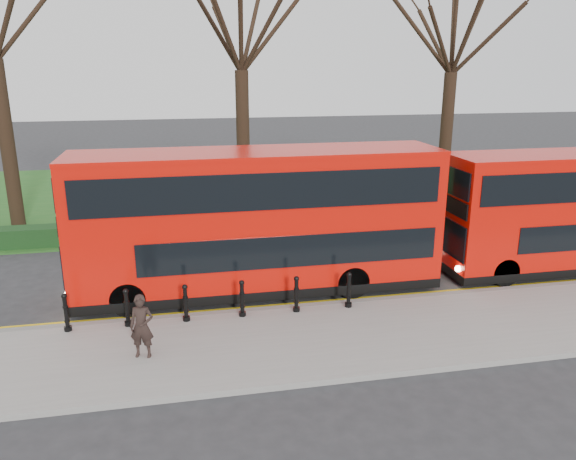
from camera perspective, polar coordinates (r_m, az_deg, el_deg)
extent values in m
plane|color=#28282B|center=(17.06, -6.89, -7.34)|extent=(120.00, 120.00, 0.00)
cube|color=gray|center=(14.34, -5.88, -11.84)|extent=(60.00, 4.00, 0.15)
cube|color=slate|center=(16.12, -6.60, -8.51)|extent=(60.00, 0.25, 0.16)
cube|color=#1C511B|center=(31.36, -9.20, 3.71)|extent=(60.00, 18.00, 0.06)
cube|color=black|center=(23.32, -8.33, 0.24)|extent=(60.00, 0.90, 0.80)
cube|color=yellow|center=(16.42, -6.69, -8.29)|extent=(60.00, 0.10, 0.01)
cube|color=yellow|center=(16.60, -6.75, -8.01)|extent=(60.00, 0.10, 0.01)
cylinder|color=black|center=(26.71, -26.60, 7.64)|extent=(0.60, 0.60, 7.08)
cylinder|color=black|center=(26.01, -4.57, 8.60)|extent=(0.60, 0.60, 6.61)
cylinder|color=black|center=(28.96, 15.71, 8.73)|extent=(0.60, 0.60, 6.49)
cylinder|color=black|center=(15.82, -21.61, -7.86)|extent=(0.15, 0.15, 1.00)
cylinder|color=black|center=(15.60, -16.03, -7.65)|extent=(0.15, 0.15, 1.00)
cylinder|color=black|center=(15.53, -10.35, -7.36)|extent=(0.15, 0.15, 1.00)
cylinder|color=black|center=(15.61, -4.69, -7.00)|extent=(0.15, 0.15, 1.00)
cylinder|color=black|center=(15.84, 0.86, -6.59)|extent=(0.15, 0.15, 1.00)
cylinder|color=black|center=(16.21, 6.19, -6.13)|extent=(0.15, 0.15, 1.00)
cube|color=red|center=(17.09, -3.04, 1.28)|extent=(11.03, 2.51, 4.06)
cube|color=black|center=(17.75, -2.94, -5.22)|extent=(11.05, 2.53, 0.30)
cube|color=black|center=(16.24, 0.46, -2.20)|extent=(8.82, 0.04, 0.95)
cube|color=black|center=(15.61, -2.42, 3.90)|extent=(10.43, 0.04, 1.05)
cube|color=black|center=(17.13, -21.70, 1.28)|extent=(0.06, 2.21, 0.55)
cylinder|color=black|center=(16.56, -15.96, -6.76)|extent=(1.00, 0.30, 1.00)
cylinder|color=black|center=(18.61, -15.49, -4.11)|extent=(1.00, 0.30, 1.00)
cylinder|color=black|center=(17.25, 6.56, -5.24)|extent=(1.00, 0.30, 1.00)
cylinder|color=black|center=(19.23, 4.56, -2.87)|extent=(1.00, 0.30, 1.00)
cube|color=black|center=(18.85, 16.32, 2.42)|extent=(0.06, 2.03, 0.51)
cylinder|color=black|center=(19.33, 21.15, -4.00)|extent=(0.92, 0.28, 0.92)
cylinder|color=black|center=(20.96, 18.24, -2.14)|extent=(0.92, 0.28, 0.92)
imported|color=black|center=(13.84, -14.64, -9.45)|extent=(0.64, 0.49, 1.56)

